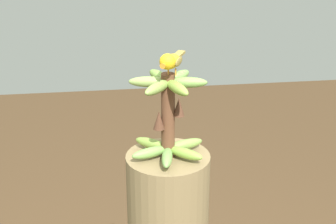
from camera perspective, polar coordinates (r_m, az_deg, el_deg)
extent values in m
cylinder|color=brown|center=(1.67, 0.00, -0.44)|extent=(0.04, 0.04, 0.28)
ellipsoid|color=#6C9749|center=(1.66, -0.10, -4.89)|extent=(0.06, 0.13, 0.03)
ellipsoid|color=olive|center=(1.68, 1.79, -4.44)|extent=(0.12, 0.11, 0.03)
ellipsoid|color=olive|center=(1.74, 1.83, -3.51)|extent=(0.13, 0.08, 0.03)
ellipsoid|color=olive|center=(1.77, 0.09, -3.03)|extent=(0.06, 0.13, 0.03)
ellipsoid|color=olive|center=(1.75, -1.73, -3.44)|extent=(0.12, 0.11, 0.03)
ellipsoid|color=#6C9646|center=(1.69, -1.89, -4.36)|extent=(0.13, 0.08, 0.03)
ellipsoid|color=#73A04B|center=(1.67, 1.04, 3.77)|extent=(0.11, 0.12, 0.03)
ellipsoid|color=olive|center=(1.67, -0.90, 3.80)|extent=(0.08, 0.13, 0.03)
ellipsoid|color=#7C984A|center=(1.63, -2.00, 3.26)|extent=(0.13, 0.06, 0.03)
ellipsoid|color=olive|center=(1.58, -1.10, 2.66)|extent=(0.11, 0.12, 0.03)
ellipsoid|color=olive|center=(1.58, 0.96, 2.63)|extent=(0.08, 0.13, 0.03)
ellipsoid|color=#6D9644|center=(1.62, 2.00, 3.20)|extent=(0.13, 0.06, 0.03)
cone|color=#4C2D1E|center=(1.65, -0.98, -0.87)|extent=(0.04, 0.04, 0.06)
cone|color=#4C2D1E|center=(1.65, 1.17, 0.56)|extent=(0.04, 0.04, 0.06)
cylinder|color=#C68933|center=(1.61, -0.04, 4.41)|extent=(0.01, 0.00, 0.02)
cylinder|color=#C68933|center=(1.60, 0.83, 4.32)|extent=(0.00, 0.00, 0.02)
ellipsoid|color=gold|center=(1.59, 0.40, 5.46)|extent=(0.08, 0.10, 0.04)
ellipsoid|color=olive|center=(1.60, -0.28, 5.57)|extent=(0.04, 0.06, 0.03)
ellipsoid|color=olive|center=(1.59, 1.17, 5.43)|extent=(0.04, 0.06, 0.03)
cube|color=olive|center=(1.66, 1.18, 6.22)|extent=(0.05, 0.07, 0.01)
sphere|color=gold|center=(1.55, -0.06, 5.42)|extent=(0.05, 0.05, 0.05)
sphere|color=black|center=(1.54, 0.50, 5.42)|extent=(0.01, 0.01, 0.01)
cone|color=orange|center=(1.53, -0.43, 5.09)|extent=(0.03, 0.03, 0.02)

